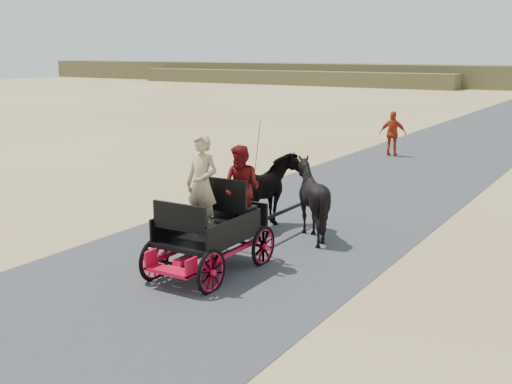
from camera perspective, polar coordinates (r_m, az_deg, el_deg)
The scene contains 9 objects.
ground at distance 12.27m, azimuth -4.41°, elevation -6.53°, with size 140.00×140.00×0.00m, color tan.
road at distance 12.27m, azimuth -4.41°, elevation -6.51°, with size 6.00×140.00×0.01m, color #38383A.
ridge_near at distance 76.85m, azimuth 2.84°, elevation 10.12°, with size 40.00×4.00×1.60m, color brown.
carriage at distance 11.84m, azimuth -4.06°, elevation -5.41°, with size 1.30×2.40×0.72m, color black, non-canonical shape.
horse_left at distance 14.43m, azimuth 1.04°, elevation -0.09°, with size 0.91×2.01×1.70m, color black.
horse_right at distance 13.92m, azimuth 4.95°, elevation -0.60°, with size 1.37×1.54×1.70m, color black.
driver_man at distance 11.67m, azimuth -4.82°, elevation 0.72°, with size 0.66×0.43×1.80m, color tan.
passenger_woman at distance 11.85m, azimuth -1.29°, elevation 0.40°, with size 0.77×0.60×1.58m, color #660C0F.
pedestrian at distance 25.16m, azimuth 12.07°, elevation 5.09°, with size 1.01×0.42×1.73m, color #B42D14.
Camera 1 is at (6.84, -9.37, 4.00)m, focal length 45.00 mm.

